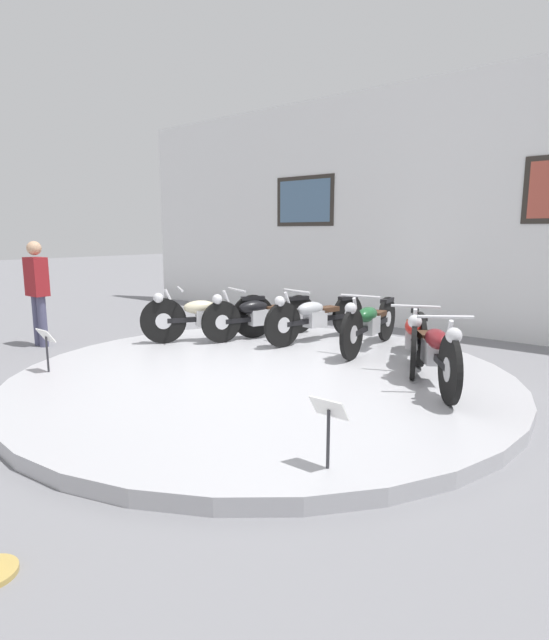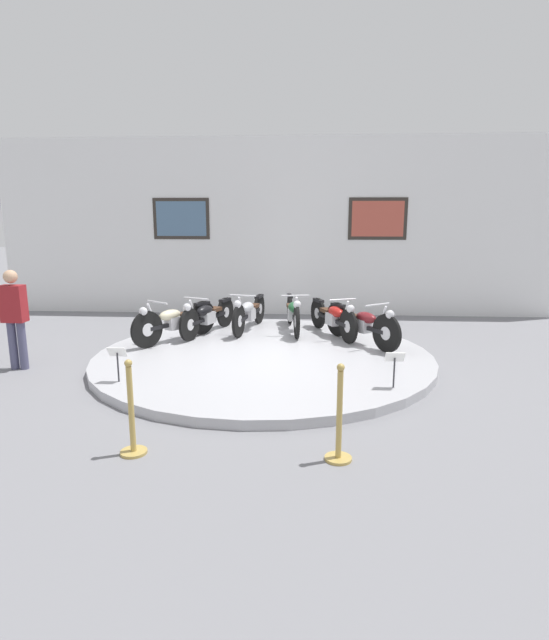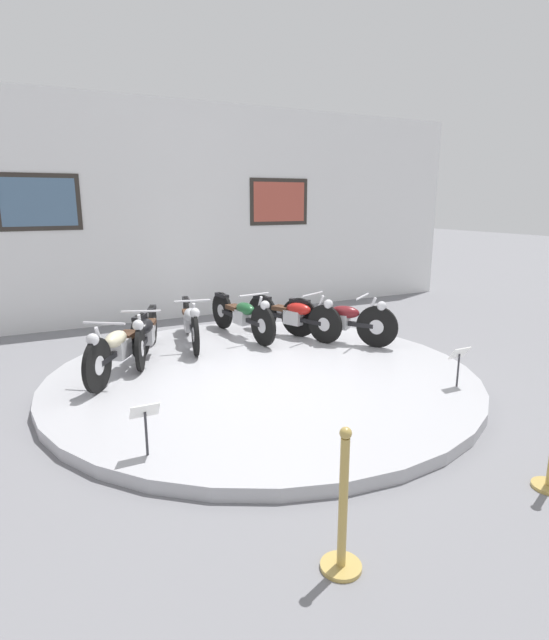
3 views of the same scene
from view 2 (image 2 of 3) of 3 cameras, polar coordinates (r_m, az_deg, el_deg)
ground_plane at (r=8.58m, az=-1.24°, el=-4.72°), size 60.00×60.00×0.00m
display_platform at (r=8.56m, az=-1.24°, el=-4.28°), size 5.71×5.71×0.14m
back_wall at (r=12.50m, az=0.46°, el=10.52°), size 14.00×0.22×4.31m
motorcycle_cream at (r=9.47m, az=-11.37°, el=-0.04°), size 1.18×1.70×0.81m
motorcycle_black at (r=9.96m, az=-7.70°, el=0.56°), size 0.77×1.87×0.79m
motorcycle_silver at (r=10.18m, az=-2.94°, el=0.95°), size 0.58×1.96×0.80m
motorcycle_green at (r=10.12m, az=2.15°, el=0.93°), size 0.54×2.00×0.81m
motorcycle_red at (r=9.78m, az=6.74°, el=0.40°), size 0.83×1.85×0.79m
motorcycle_maroon at (r=9.20m, az=9.99°, el=-0.33°), size 1.19×1.69×0.81m
info_placard_front_left at (r=7.36m, az=-17.52°, el=-4.01°), size 0.26×0.11×0.51m
info_placard_front_centre at (r=6.97m, az=13.56°, el=-4.66°), size 0.26×0.11×0.51m
visitor_standing at (r=8.96m, az=-27.59°, el=0.60°), size 0.36×0.22×1.61m
stanchion_post_left_of_entry at (r=5.48m, az=-15.98°, el=-11.20°), size 0.28×0.28×1.02m
stanchion_post_right_of_entry at (r=5.18m, az=7.38°, el=-12.17°), size 0.28×0.28×1.02m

